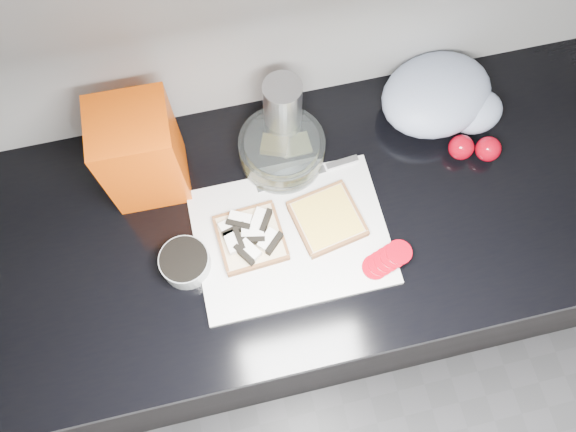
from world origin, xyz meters
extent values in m
cube|color=black|center=(0.00, 1.20, 0.43)|extent=(3.50, 0.60, 0.86)
cube|color=black|center=(0.00, 1.20, 0.88)|extent=(3.50, 0.64, 0.04)
cube|color=silver|center=(-0.11, 1.15, 0.91)|extent=(0.40, 0.30, 0.01)
cube|color=beige|center=(-0.20, 1.16, 0.92)|extent=(0.14, 0.14, 0.02)
cube|color=white|center=(-0.23, 1.19, 0.94)|extent=(0.05, 0.04, 0.02)
cube|color=black|center=(-0.23, 1.19, 0.94)|extent=(0.05, 0.02, 0.02)
cube|color=white|center=(-0.21, 1.20, 0.94)|extent=(0.05, 0.04, 0.02)
cube|color=black|center=(-0.21, 1.20, 0.94)|extent=(0.05, 0.03, 0.02)
cube|color=white|center=(-0.17, 1.19, 0.94)|extent=(0.05, 0.05, 0.02)
cube|color=black|center=(-0.17, 1.19, 0.94)|extent=(0.04, 0.05, 0.02)
cube|color=white|center=(-0.23, 1.15, 0.94)|extent=(0.03, 0.05, 0.02)
cube|color=black|center=(-0.23, 1.15, 0.94)|extent=(0.02, 0.05, 0.02)
cube|color=white|center=(-0.19, 1.16, 0.94)|extent=(0.05, 0.03, 0.02)
cube|color=black|center=(-0.19, 1.16, 0.94)|extent=(0.05, 0.02, 0.02)
cube|color=white|center=(-0.16, 1.14, 0.94)|extent=(0.05, 0.05, 0.02)
cube|color=black|center=(-0.16, 1.14, 0.94)|extent=(0.04, 0.04, 0.02)
cube|color=white|center=(-0.20, 1.13, 0.94)|extent=(0.05, 0.05, 0.02)
cube|color=black|center=(-0.20, 1.13, 0.94)|extent=(0.04, 0.05, 0.02)
cube|color=beige|center=(-0.03, 1.17, 0.92)|extent=(0.15, 0.15, 0.02)
cube|color=gold|center=(-0.03, 1.17, 0.93)|extent=(0.13, 0.13, 0.00)
cylinder|color=#9E0312|center=(0.04, 1.05, 0.92)|extent=(0.07, 0.07, 0.01)
cylinder|color=#9E0312|center=(0.05, 1.05, 0.92)|extent=(0.06, 0.06, 0.01)
cylinder|color=#9E0312|center=(0.06, 1.05, 0.92)|extent=(0.06, 0.06, 0.01)
cylinder|color=#9E0312|center=(0.08, 1.06, 0.93)|extent=(0.06, 0.06, 0.01)
cylinder|color=#9E0312|center=(0.09, 1.06, 0.93)|extent=(0.06, 0.06, 0.01)
cube|color=silver|center=(-0.08, 1.28, 0.91)|extent=(0.16, 0.03, 0.00)
cube|color=silver|center=(0.03, 1.29, 0.92)|extent=(0.07, 0.02, 0.01)
cylinder|color=#9A9F9E|center=(-0.34, 1.14, 0.93)|extent=(0.10, 0.10, 0.05)
cylinder|color=black|center=(-0.34, 1.14, 0.95)|extent=(0.10, 0.10, 0.01)
cylinder|color=white|center=(-0.10, 1.24, 0.90)|extent=(0.10, 0.10, 0.01)
cylinder|color=silver|center=(-0.09, 1.34, 0.94)|extent=(0.19, 0.19, 0.08)
cube|color=gold|center=(-0.10, 1.34, 0.93)|extent=(0.07, 0.06, 0.04)
cube|color=#FFEB98|center=(-0.06, 1.34, 0.92)|extent=(0.06, 0.05, 0.01)
cube|color=#F53404|center=(-0.38, 1.35, 1.02)|extent=(0.16, 0.15, 0.24)
cylinder|color=silver|center=(-0.07, 1.39, 1.00)|extent=(0.08, 0.08, 0.19)
ellipsoid|color=#9BA6BE|center=(0.28, 1.39, 0.96)|extent=(0.30, 0.27, 0.11)
ellipsoid|color=#9BA6BE|center=(0.35, 1.34, 0.94)|extent=(0.15, 0.13, 0.08)
sphere|color=#9E0312|center=(0.30, 1.26, 0.93)|extent=(0.06, 0.06, 0.06)
sphere|color=#9E0312|center=(0.35, 1.25, 0.93)|extent=(0.06, 0.06, 0.06)
camera|label=1|loc=(-0.21, 0.77, 2.02)|focal=35.00mm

